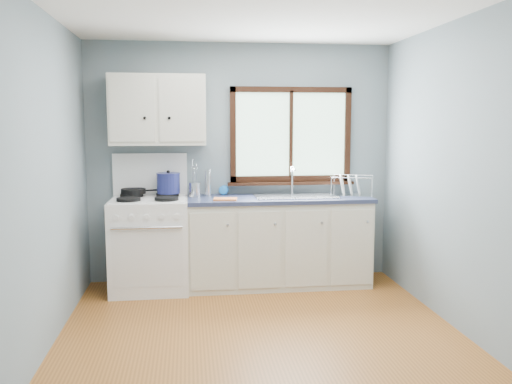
{
  "coord_description": "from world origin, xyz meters",
  "views": [
    {
      "loc": [
        -0.56,
        -3.93,
        1.67
      ],
      "look_at": [
        0.05,
        0.9,
        1.05
      ],
      "focal_mm": 38.0,
      "sensor_mm": 36.0,
      "label": 1
    }
  ],
  "objects": [
    {
      "name": "sink",
      "position": [
        0.54,
        1.49,
        0.86
      ],
      "size": [
        0.84,
        0.46,
        0.44
      ],
      "color": "silver",
      "rests_on": "countertop"
    },
    {
      "name": "window",
      "position": [
        0.54,
        1.77,
        1.48
      ],
      "size": [
        1.36,
        0.1,
        1.03
      ],
      "color": "#9EC6A8",
      "rests_on": "wall_back"
    },
    {
      "name": "wall_left",
      "position": [
        -1.61,
        0.0,
        1.25
      ],
      "size": [
        0.02,
        3.6,
        2.5
      ],
      "primitive_type": "cube",
      "color": "gray",
      "rests_on": "ground"
    },
    {
      "name": "base_cabinets",
      "position": [
        0.36,
        1.49,
        0.41
      ],
      "size": [
        1.85,
        0.6,
        0.88
      ],
      "color": "beige",
      "rests_on": "floor"
    },
    {
      "name": "floor",
      "position": [
        0.0,
        0.0,
        -0.01
      ],
      "size": [
        3.2,
        3.6,
        0.02
      ],
      "primitive_type": "cube",
      "color": "#A05E25",
      "rests_on": "ground"
    },
    {
      "name": "skillet",
      "position": [
        -1.11,
        1.63,
        0.98
      ],
      "size": [
        0.39,
        0.31,
        0.05
      ],
      "rotation": [
        0.0,
        0.0,
        0.28
      ],
      "color": "black",
      "rests_on": "gas_range"
    },
    {
      "name": "ceiling",
      "position": [
        0.0,
        0.0,
        2.51
      ],
      "size": [
        3.2,
        3.6,
        0.02
      ],
      "primitive_type": "cube",
      "color": "white",
      "rests_on": "wall_back"
    },
    {
      "name": "stockpot",
      "position": [
        -0.76,
        1.61,
        1.07
      ],
      "size": [
        0.29,
        0.29,
        0.24
      ],
      "rotation": [
        0.0,
        0.0,
        -0.24
      ],
      "color": "navy",
      "rests_on": "gas_range"
    },
    {
      "name": "wall_front",
      "position": [
        0.0,
        -1.81,
        1.25
      ],
      "size": [
        3.2,
        0.02,
        2.5
      ],
      "primitive_type": "cube",
      "color": "gray",
      "rests_on": "ground"
    },
    {
      "name": "dish_towel",
      "position": [
        -0.2,
        1.34,
        0.93
      ],
      "size": [
        0.25,
        0.19,
        0.02
      ],
      "primitive_type": "cube",
      "rotation": [
        0.0,
        0.0,
        -0.13
      ],
      "color": "orange",
      "rests_on": "countertop"
    },
    {
      "name": "utensil_crock",
      "position": [
        -0.5,
        1.6,
        1.0
      ],
      "size": [
        0.13,
        0.13,
        0.38
      ],
      "rotation": [
        0.0,
        0.0,
        -0.06
      ],
      "color": "silver",
      "rests_on": "countertop"
    },
    {
      "name": "upper_cabinets",
      "position": [
        -0.85,
        1.63,
        1.8
      ],
      "size": [
        0.95,
        0.35,
        0.7
      ],
      "color": "beige",
      "rests_on": "wall_back"
    },
    {
      "name": "soap_bottle",
      "position": [
        -0.2,
        1.7,
        1.05
      ],
      "size": [
        0.12,
        0.12,
        0.25
      ],
      "primitive_type": "imported",
      "rotation": [
        0.0,
        0.0,
        -0.2
      ],
      "color": "blue",
      "rests_on": "countertop"
    },
    {
      "name": "thermos",
      "position": [
        -0.36,
        1.65,
        1.06
      ],
      "size": [
        0.07,
        0.07,
        0.28
      ],
      "primitive_type": "cylinder",
      "rotation": [
        0.0,
        0.0,
        0.17
      ],
      "color": "silver",
      "rests_on": "countertop"
    },
    {
      "name": "dish_rack",
      "position": [
        1.12,
        1.49,
        0.98
      ],
      "size": [
        0.51,
        0.45,
        0.22
      ],
      "rotation": [
        0.0,
        0.0,
        -0.36
      ],
      "color": "silver",
      "rests_on": "countertop"
    },
    {
      "name": "gas_range",
      "position": [
        -0.95,
        1.47,
        0.49
      ],
      "size": [
        0.76,
        0.69,
        1.36
      ],
      "color": "white",
      "rests_on": "floor"
    },
    {
      "name": "countertop",
      "position": [
        0.36,
        1.49,
        0.9
      ],
      "size": [
        1.89,
        0.64,
        0.04
      ],
      "primitive_type": "cube",
      "color": "#202742",
      "rests_on": "base_cabinets"
    },
    {
      "name": "wall_right",
      "position": [
        1.61,
        0.0,
        1.25
      ],
      "size": [
        0.02,
        3.6,
        2.5
      ],
      "primitive_type": "cube",
      "color": "gray",
      "rests_on": "ground"
    },
    {
      "name": "wall_back",
      "position": [
        0.0,
        1.81,
        1.25
      ],
      "size": [
        3.2,
        0.02,
        2.5
      ],
      "primitive_type": "cube",
      "color": "gray",
      "rests_on": "ground"
    }
  ]
}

